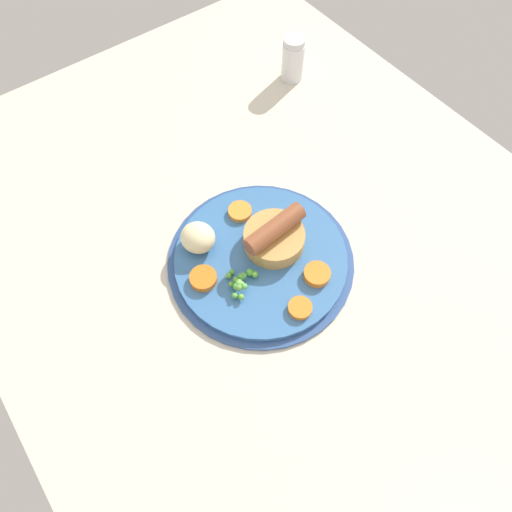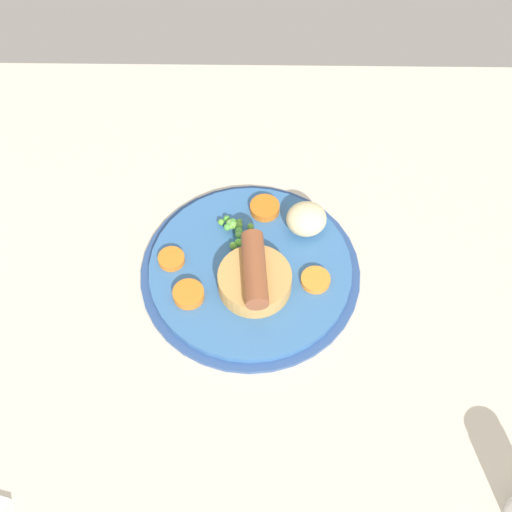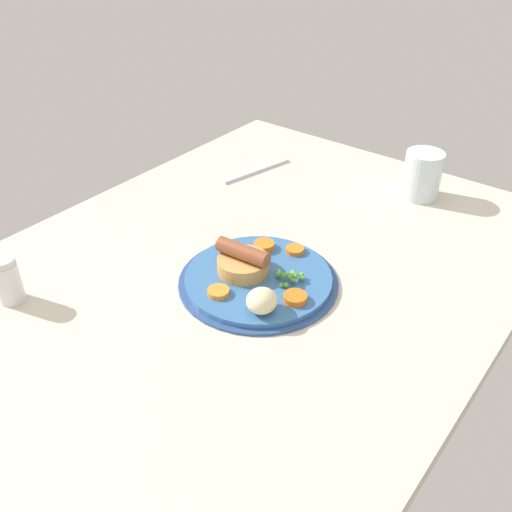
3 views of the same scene
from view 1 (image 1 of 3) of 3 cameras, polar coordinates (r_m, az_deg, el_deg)
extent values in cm
cube|color=beige|center=(65.37, 4.18, -0.26)|extent=(110.00, 80.00, 3.00)
cylinder|color=#2D4C84|center=(63.02, 0.58, -0.54)|extent=(25.71, 25.71, 0.50)
cylinder|color=#386BA8|center=(62.63, 0.59, -0.34)|extent=(23.65, 23.65, 1.40)
cylinder|color=tan|center=(62.04, 2.27, 2.19)|extent=(8.33, 8.33, 2.49)
cylinder|color=#33190C|center=(61.11, 2.31, 2.73)|extent=(6.67, 6.67, 0.30)
cylinder|color=brown|center=(59.92, 2.36, 3.45)|extent=(3.24, 9.22, 2.53)
sphere|color=#60AC3B|center=(59.93, -0.14, -2.31)|extent=(0.91, 0.91, 0.91)
sphere|color=#59A241|center=(59.64, -2.11, -2.29)|extent=(0.95, 0.95, 0.95)
sphere|color=#67B94D|center=(58.66, -2.15, -3.49)|extent=(0.98, 0.98, 0.98)
sphere|color=#53A742|center=(59.05, -1.64, -2.86)|extent=(0.85, 0.85, 0.85)
sphere|color=#62A738|center=(59.00, -2.89, -3.79)|extent=(0.70, 0.70, 0.70)
sphere|color=#56B93D|center=(60.01, -0.86, -1.98)|extent=(0.97, 0.97, 0.97)
sphere|color=#58A74C|center=(59.94, -0.63, -2.21)|extent=(0.81, 0.81, 0.81)
sphere|color=#52B145|center=(58.60, -1.48, -3.81)|extent=(0.85, 0.85, 0.85)
sphere|color=#67A246|center=(58.59, -2.18, -3.93)|extent=(0.96, 0.96, 0.96)
sphere|color=#55B13F|center=(58.62, -2.68, -4.96)|extent=(0.78, 0.78, 0.78)
sphere|color=#60AB3B|center=(58.78, -2.20, -3.28)|extent=(0.95, 0.95, 0.95)
sphere|color=#63A342|center=(58.68, -1.79, -3.51)|extent=(0.74, 0.74, 0.74)
sphere|color=#64A93A|center=(60.05, -3.45, -2.47)|extent=(0.80, 0.80, 0.80)
sphere|color=green|center=(58.70, -2.46, -3.82)|extent=(0.94, 0.94, 0.94)
sphere|color=#58A74C|center=(59.52, -1.61, -2.41)|extent=(0.88, 0.88, 0.88)
sphere|color=#63B338|center=(58.49, -1.88, -5.14)|extent=(0.78, 0.78, 0.78)
sphere|color=#5AA537|center=(58.87, -2.26, -3.29)|extent=(0.82, 0.82, 0.82)
sphere|color=#5BAD42|center=(60.51, -3.06, -2.02)|extent=(0.77, 0.77, 0.77)
ellipsoid|color=beige|center=(61.88, -7.27, 2.29)|extent=(5.70, 5.51, 3.65)
cylinder|color=orange|center=(58.46, 5.52, -6.48)|extent=(3.71, 3.71, 0.83)
cylinder|color=orange|center=(60.48, 7.34, -2.47)|extent=(4.37, 4.37, 1.09)
cylinder|color=orange|center=(60.23, -6.60, -2.79)|extent=(4.97, 4.97, 1.05)
cylinder|color=orange|center=(65.54, -2.02, 5.59)|extent=(3.48, 3.48, 0.81)
cylinder|color=silver|center=(86.11, 4.62, 23.09)|extent=(3.88, 3.88, 6.65)
cylinder|color=silver|center=(83.85, 4.83, 25.16)|extent=(3.69, 3.69, 1.00)
camera|label=2|loc=(0.70, 66.73, 56.35)|focal=50.00mm
camera|label=3|loc=(0.86, -70.52, 30.49)|focal=40.00mm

